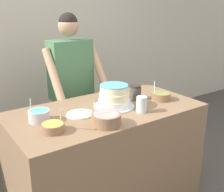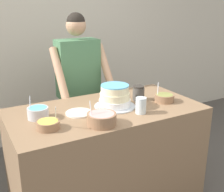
# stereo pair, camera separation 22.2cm
# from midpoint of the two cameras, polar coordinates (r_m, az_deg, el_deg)

# --- Properties ---
(wall_back) EXTENTS (10.00, 0.05, 2.60)m
(wall_back) POSITION_cam_midpoint_polar(r_m,az_deg,el_deg) (3.58, -11.30, 11.30)
(wall_back) COLOR beige
(wall_back) RESTS_ON ground_plane
(counter) EXTENTS (1.55, 0.81, 0.90)m
(counter) POSITION_cam_midpoint_polar(r_m,az_deg,el_deg) (2.47, 1.50, -12.43)
(counter) COLOR #8C6B4C
(counter) RESTS_ON ground_plane
(person_baker) EXTENTS (0.56, 0.47, 1.63)m
(person_baker) POSITION_cam_midpoint_polar(r_m,az_deg,el_deg) (2.88, -4.65, 3.38)
(person_baker) COLOR #2D2D38
(person_baker) RESTS_ON ground_plane
(cake) EXTENTS (0.34, 0.34, 0.19)m
(cake) POSITION_cam_midpoint_polar(r_m,az_deg,el_deg) (2.28, 3.35, -0.25)
(cake) COLOR silver
(cake) RESTS_ON counter
(frosting_bowl_pink) EXTENTS (0.21, 0.21, 0.17)m
(frosting_bowl_pink) POSITION_cam_midpoint_polar(r_m,az_deg,el_deg) (1.96, 1.13, -4.68)
(frosting_bowl_pink) COLOR #936B4C
(frosting_bowl_pink) RESTS_ON counter
(frosting_bowl_yellow) EXTENTS (0.16, 0.16, 0.17)m
(frosting_bowl_yellow) POSITION_cam_midpoint_polar(r_m,az_deg,el_deg) (1.93, -9.66, -5.77)
(frosting_bowl_yellow) COLOR #936B4C
(frosting_bowl_yellow) RESTS_ON counter
(frosting_bowl_olive) EXTENTS (0.17, 0.17, 0.16)m
(frosting_bowl_olive) POSITION_cam_midpoint_polar(r_m,az_deg,el_deg) (2.49, 13.12, -0.35)
(frosting_bowl_olive) COLOR #936B4C
(frosting_bowl_olive) RESTS_ON counter
(frosting_bowl_blue) EXTENTS (0.15, 0.15, 0.17)m
(frosting_bowl_blue) POSITION_cam_midpoint_polar(r_m,az_deg,el_deg) (2.11, -11.94, -3.34)
(frosting_bowl_blue) COLOR silver
(frosting_bowl_blue) RESTS_ON counter
(drinking_glass) EXTENTS (0.08, 0.08, 0.13)m
(drinking_glass) POSITION_cam_midpoint_polar(r_m,az_deg,el_deg) (2.18, 8.81, -1.97)
(drinking_glass) COLOR silver
(drinking_glass) RESTS_ON counter
(ceramic_plate) EXTENTS (0.21, 0.21, 0.01)m
(ceramic_plate) POSITION_cam_midpoint_polar(r_m,az_deg,el_deg) (2.17, -3.86, -3.49)
(ceramic_plate) COLOR white
(ceramic_plate) RESTS_ON counter
(stoneware_jar) EXTENTS (0.10, 0.10, 0.13)m
(stoneware_jar) POSITION_cam_midpoint_polar(r_m,az_deg,el_deg) (2.47, 7.97, 0.53)
(stoneware_jar) COLOR #4C4742
(stoneware_jar) RESTS_ON counter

